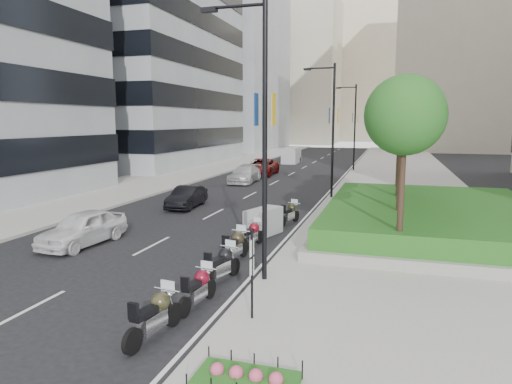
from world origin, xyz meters
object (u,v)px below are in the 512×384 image
at_px(car_d, 261,167).
at_px(car_c, 245,174).
at_px(lamp_post_2, 353,123).
at_px(delivery_van, 291,156).
at_px(lamp_post_1, 331,124).
at_px(parking_sign, 252,270).
at_px(motorcycle_0, 155,316).
at_px(motorcycle_2, 222,265).
at_px(motorcycle_1, 198,288).
at_px(car_b, 187,197).
at_px(lamp_post_0, 260,127).
at_px(motorcycle_4, 252,235).
at_px(motorcycle_3, 235,247).
at_px(motorcycle_6, 290,213).
at_px(motorcycle_5, 263,222).
at_px(car_a, 83,228).

bearing_deg(car_d, car_c, -90.30).
bearing_deg(lamp_post_2, delivery_van, 136.44).
bearing_deg(lamp_post_1, parking_sign, -88.12).
relative_size(motorcycle_0, motorcycle_2, 1.01).
height_order(motorcycle_1, car_c, car_c).
distance_m(car_b, car_c, 11.98).
bearing_deg(lamp_post_0, motorcycle_0, -106.90).
bearing_deg(delivery_van, car_d, -92.31).
bearing_deg(motorcycle_1, car_d, 18.42).
distance_m(motorcycle_2, car_b, 13.46).
bearing_deg(delivery_van, parking_sign, -81.19).
distance_m(lamp_post_2, delivery_van, 12.12).
height_order(parking_sign, motorcycle_1, parking_sign).
bearing_deg(motorcycle_4, motorcycle_3, -167.59).
relative_size(car_c, car_d, 0.87).
bearing_deg(motorcycle_0, car_b, 30.88).
xyz_separation_m(motorcycle_6, car_d, (-7.36, 20.35, 0.25)).
height_order(motorcycle_0, motorcycle_2, motorcycle_2).
bearing_deg(motorcycle_0, car_d, 19.94).
distance_m(motorcycle_0, motorcycle_3, 6.32).
distance_m(lamp_post_1, lamp_post_2, 18.00).
relative_size(lamp_post_0, car_d, 1.56).
bearing_deg(motorcycle_3, parking_sign, -149.42).
height_order(motorcycle_0, motorcycle_5, motorcycle_5).
bearing_deg(motorcycle_0, motorcycle_4, 9.36).
distance_m(motorcycle_3, car_b, 11.48).
distance_m(lamp_post_1, motorcycle_0, 21.97).
xyz_separation_m(parking_sign, motorcycle_4, (-2.17, 7.02, -0.92)).
distance_m(motorcycle_1, car_a, 8.77).
relative_size(motorcycle_1, car_c, 0.41).
bearing_deg(motorcycle_3, motorcycle_0, -172.11).
bearing_deg(motorcycle_2, lamp_post_0, -62.96).
height_order(lamp_post_0, motorcycle_0, lamp_post_0).
xyz_separation_m(lamp_post_0, motorcycle_4, (-1.52, 4.02, -4.53)).
xyz_separation_m(lamp_post_2, motorcycle_0, (-1.36, -39.47, -4.48)).
relative_size(lamp_post_1, delivery_van, 1.94).
distance_m(lamp_post_0, car_a, 9.84).
xyz_separation_m(lamp_post_1, motorcycle_6, (-0.92, -8.28, -4.51)).
bearing_deg(parking_sign, motorcycle_1, 161.19).
relative_size(lamp_post_0, motorcycle_6, 4.38).
relative_size(motorcycle_1, motorcycle_6, 1.00).
xyz_separation_m(motorcycle_6, car_b, (-7.02, 2.63, 0.10)).
height_order(car_c, car_d, car_d).
bearing_deg(motorcycle_3, motorcycle_6, 1.77).
height_order(lamp_post_0, lamp_post_1, same).
xyz_separation_m(car_c, delivery_van, (-0.15, 19.51, 0.17)).
height_order(motorcycle_3, motorcycle_6, motorcycle_3).
bearing_deg(motorcycle_1, lamp_post_0, -19.64).
relative_size(motorcycle_3, delivery_van, 0.48).
bearing_deg(car_d, motorcycle_3, -78.11).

